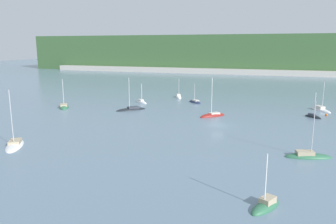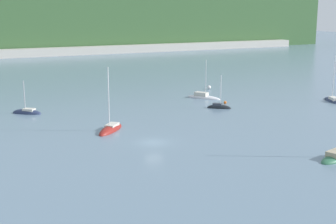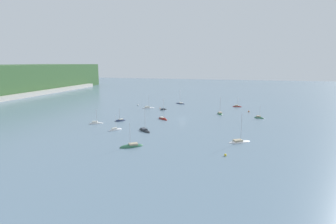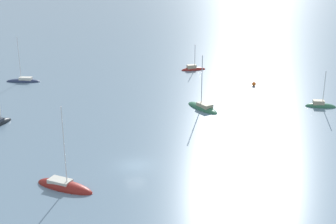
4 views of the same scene
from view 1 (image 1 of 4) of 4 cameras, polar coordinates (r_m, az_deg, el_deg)
ground_plane at (r=75.54m, az=8.68°, el=-2.31°), size 600.00×600.00×0.00m
hillside_ridge at (r=251.24m, az=15.97°, el=9.84°), size 334.47×75.10×24.88m
shore_town_strip at (r=210.82m, az=15.24°, el=6.69°), size 284.30×6.00×3.27m
sailboat_0 at (r=100.78m, az=-17.66°, el=0.79°), size 6.84×8.08×9.16m
sailboat_2 at (r=90.54m, az=23.92°, el=-0.81°), size 4.34×4.06×7.07m
sailboat_3 at (r=84.91m, az=7.77°, el=-0.70°), size 6.64×6.82×10.84m
sailboat_4 at (r=101.17m, az=25.06°, el=0.32°), size 5.88×7.75×8.77m
sailboat_5 at (r=65.81m, az=-25.14°, el=-5.27°), size 6.82×8.60×10.88m
sailboat_6 at (r=114.58m, az=1.87°, el=2.59°), size 4.06×6.52×7.31m
sailboat_7 at (r=58.37m, az=23.19°, el=-7.17°), size 7.86×4.18×9.99m
sailboat_8 at (r=39.77m, az=16.62°, el=-15.52°), size 4.01×5.42×7.11m
sailboat_9 at (r=104.63m, az=4.72°, el=1.67°), size 5.53×5.11×6.79m
sailboat_10 at (r=104.60m, az=-4.67°, el=1.68°), size 5.60×4.78×6.81m
sailboat_11 at (r=92.90m, az=-6.43°, el=0.40°), size 7.92×7.99×9.75m
mooring_buoy_3 at (r=93.92m, az=25.86°, el=-0.45°), size 0.58×0.58×0.58m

